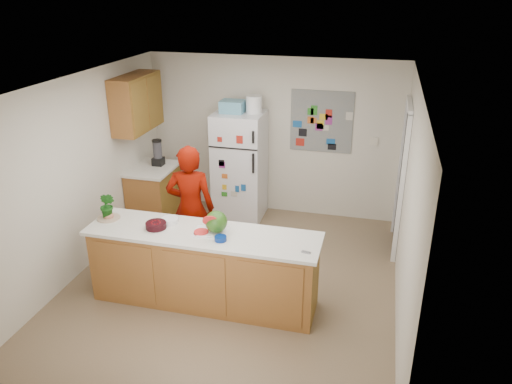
% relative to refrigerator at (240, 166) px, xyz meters
% --- Properties ---
extents(floor, '(4.00, 4.50, 0.02)m').
position_rel_refrigerator_xyz_m(floor, '(0.45, -1.88, -0.86)').
color(floor, brown).
rests_on(floor, ground).
extents(wall_back, '(4.00, 0.02, 2.50)m').
position_rel_refrigerator_xyz_m(wall_back, '(0.45, 0.38, 0.40)').
color(wall_back, beige).
rests_on(wall_back, ground).
extents(wall_left, '(0.02, 4.50, 2.50)m').
position_rel_refrigerator_xyz_m(wall_left, '(-1.56, -1.88, 0.40)').
color(wall_left, beige).
rests_on(wall_left, ground).
extents(wall_right, '(0.02, 4.50, 2.50)m').
position_rel_refrigerator_xyz_m(wall_right, '(2.46, -1.88, 0.40)').
color(wall_right, beige).
rests_on(wall_right, ground).
extents(ceiling, '(4.00, 4.50, 0.02)m').
position_rel_refrigerator_xyz_m(ceiling, '(0.45, -1.88, 1.66)').
color(ceiling, white).
rests_on(ceiling, wall_back).
extents(doorway, '(0.03, 0.85, 2.04)m').
position_rel_refrigerator_xyz_m(doorway, '(2.44, -0.43, 0.17)').
color(doorway, black).
rests_on(doorway, ground).
extents(peninsula_base, '(2.60, 0.62, 0.88)m').
position_rel_refrigerator_xyz_m(peninsula_base, '(0.25, -2.38, -0.41)').
color(peninsula_base, brown).
rests_on(peninsula_base, floor).
extents(peninsula_top, '(2.68, 0.70, 0.04)m').
position_rel_refrigerator_xyz_m(peninsula_top, '(0.25, -2.38, 0.05)').
color(peninsula_top, silver).
rests_on(peninsula_top, peninsula_base).
extents(side_counter_base, '(0.60, 0.80, 0.86)m').
position_rel_refrigerator_xyz_m(side_counter_base, '(-1.24, -0.53, -0.42)').
color(side_counter_base, brown).
rests_on(side_counter_base, floor).
extents(side_counter_top, '(0.64, 0.84, 0.04)m').
position_rel_refrigerator_xyz_m(side_counter_top, '(-1.24, -0.53, 0.03)').
color(side_counter_top, silver).
rests_on(side_counter_top, side_counter_base).
extents(upper_cabinets, '(0.35, 1.00, 0.80)m').
position_rel_refrigerator_xyz_m(upper_cabinets, '(-1.37, -0.58, 1.05)').
color(upper_cabinets, brown).
rests_on(upper_cabinets, wall_left).
extents(refrigerator, '(0.75, 0.70, 1.70)m').
position_rel_refrigerator_xyz_m(refrigerator, '(0.00, 0.00, 0.00)').
color(refrigerator, silver).
rests_on(refrigerator, floor).
extents(fridge_top_bin, '(0.35, 0.28, 0.18)m').
position_rel_refrigerator_xyz_m(fridge_top_bin, '(-0.10, 0.00, 0.94)').
color(fridge_top_bin, '#5999B2').
rests_on(fridge_top_bin, refrigerator).
extents(photo_collage, '(0.95, 0.01, 0.95)m').
position_rel_refrigerator_xyz_m(photo_collage, '(1.20, 0.36, 0.70)').
color(photo_collage, slate).
rests_on(photo_collage, wall_back).
extents(person, '(0.68, 0.51, 1.68)m').
position_rel_refrigerator_xyz_m(person, '(-0.17, -1.66, -0.01)').
color(person, '#610900').
rests_on(person, floor).
extents(blender_appliance, '(0.14, 0.14, 0.38)m').
position_rel_refrigerator_xyz_m(blender_appliance, '(-1.19, -0.40, 0.24)').
color(blender_appliance, black).
rests_on(blender_appliance, side_counter_top).
extents(cutting_board, '(0.40, 0.31, 0.01)m').
position_rel_refrigerator_xyz_m(cutting_board, '(0.35, -2.37, 0.08)').
color(cutting_board, white).
rests_on(cutting_board, peninsula_top).
extents(watermelon, '(0.25, 0.25, 0.25)m').
position_rel_refrigerator_xyz_m(watermelon, '(0.41, -2.35, 0.21)').
color(watermelon, '#35611C').
rests_on(watermelon, cutting_board).
extents(watermelon_slice, '(0.16, 0.16, 0.02)m').
position_rel_refrigerator_xyz_m(watermelon_slice, '(0.25, -2.42, 0.09)').
color(watermelon_slice, red).
rests_on(watermelon_slice, cutting_board).
extents(cherry_bowl, '(0.31, 0.31, 0.07)m').
position_rel_refrigerator_xyz_m(cherry_bowl, '(-0.30, -2.41, 0.11)').
color(cherry_bowl, black).
rests_on(cherry_bowl, peninsula_top).
extents(white_bowl, '(0.23, 0.23, 0.06)m').
position_rel_refrigerator_xyz_m(white_bowl, '(-0.20, -2.25, 0.10)').
color(white_bowl, white).
rests_on(white_bowl, peninsula_top).
extents(cobalt_bowl, '(0.16, 0.16, 0.05)m').
position_rel_refrigerator_xyz_m(cobalt_bowl, '(0.51, -2.51, 0.10)').
color(cobalt_bowl, navy).
rests_on(cobalt_bowl, peninsula_top).
extents(plate, '(0.34, 0.34, 0.02)m').
position_rel_refrigerator_xyz_m(plate, '(-0.95, -2.32, 0.08)').
color(plate, '#B0A78A').
rests_on(plate, peninsula_top).
extents(paper_towel, '(0.22, 0.21, 0.02)m').
position_rel_refrigerator_xyz_m(paper_towel, '(0.29, -2.42, 0.08)').
color(paper_towel, silver).
rests_on(paper_towel, peninsula_top).
extents(keys, '(0.10, 0.06, 0.01)m').
position_rel_refrigerator_xyz_m(keys, '(1.45, -2.55, 0.08)').
color(keys, gray).
rests_on(keys, peninsula_top).
extents(potted_plant, '(0.21, 0.19, 0.34)m').
position_rel_refrigerator_xyz_m(potted_plant, '(-0.94, -2.33, 0.24)').
color(potted_plant, '#164113').
rests_on(potted_plant, peninsula_top).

